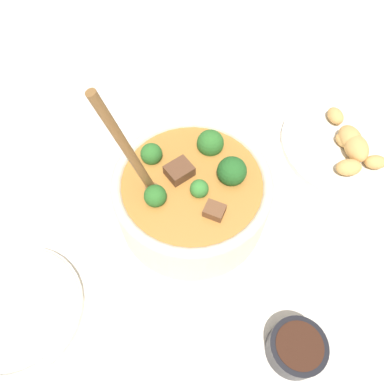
% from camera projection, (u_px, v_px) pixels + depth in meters
% --- Properties ---
extents(ground_plane, '(4.00, 4.00, 0.00)m').
position_uv_depth(ground_plane, '(192.00, 212.00, 0.61)').
color(ground_plane, silver).
extents(stew_bowl, '(0.23, 0.23, 0.28)m').
position_uv_depth(stew_bowl, '(192.00, 194.00, 0.56)').
color(stew_bowl, beige).
rests_on(stew_bowl, ground_plane).
extents(condiment_bowl, '(0.07, 0.07, 0.04)m').
position_uv_depth(condiment_bowl, '(296.00, 348.00, 0.48)').
color(condiment_bowl, black).
rests_on(condiment_bowl, ground_plane).
extents(empty_plate, '(0.19, 0.19, 0.02)m').
position_uv_depth(empty_plate, '(15.00, 310.00, 0.52)').
color(empty_plate, silver).
rests_on(empty_plate, ground_plane).
extents(food_plate, '(0.25, 0.25, 0.05)m').
position_uv_depth(food_plate, '(350.00, 144.00, 0.67)').
color(food_plate, silver).
rests_on(food_plate, ground_plane).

